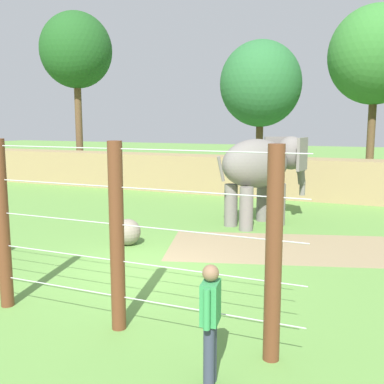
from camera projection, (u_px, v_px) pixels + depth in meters
name	position (u px, v px, depth m)	size (l,w,h in m)	color
ground_plane	(147.00, 270.00, 10.91)	(120.00, 120.00, 0.00)	#609342
dirt_patch	(283.00, 248.00, 12.86)	(6.38, 3.24, 0.01)	#937F5B
embankment_wall	(269.00, 177.00, 21.72)	(36.00, 1.80, 1.85)	#997F56
elephant	(263.00, 167.00, 15.53)	(2.97, 3.64, 3.00)	slate
enrichment_ball	(128.00, 232.00, 13.11)	(0.76, 0.76, 0.76)	gray
cable_fence	(61.00, 231.00, 8.04)	(8.36, 0.25, 3.20)	brown
zookeeper	(210.00, 319.00, 6.04)	(0.27, 0.58, 1.67)	#33384C
tree_far_left	(76.00, 51.00, 28.40)	(4.44, 4.44, 10.25)	brown
tree_left_of_centre	(376.00, 55.00, 25.45)	(5.20, 5.20, 9.93)	brown
tree_right_of_centre	(261.00, 84.00, 27.69)	(4.93, 4.93, 8.38)	brown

